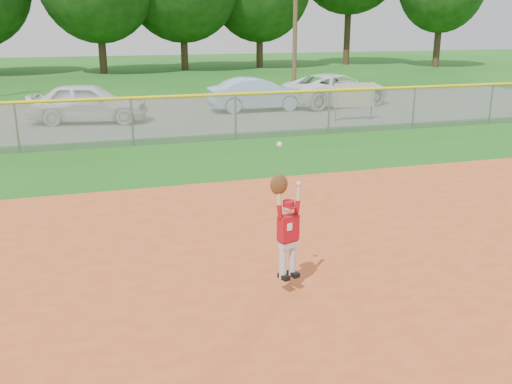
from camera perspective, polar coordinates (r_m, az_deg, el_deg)
The scene contains 9 objects.
ground at distance 8.90m, azimuth -5.65°, elevation -8.40°, with size 120.00×120.00×0.00m, color #1A5814.
parking_strip at distance 24.25m, azimuth -13.57°, elevation 7.37°, with size 44.00×10.00×0.03m, color slate.
car_white_a at distance 22.88m, azimuth -16.41°, elevation 8.57°, with size 1.78×4.43×1.51m, color white.
car_blue at distance 25.01m, azimuth 0.21°, elevation 9.76°, with size 1.49×4.26×1.40m, color #88ADCB.
car_white_b at distance 26.83m, azimuth 8.00°, elevation 10.11°, with size 2.39×5.18×1.44m, color white.
sponsor_sign at distance 22.66m, azimuth 9.80°, elevation 9.42°, with size 1.67×0.17×1.48m.
outfield_fence at distance 18.21m, azimuth -12.31°, elevation 7.23°, with size 40.06×0.10×1.55m.
power_lines at distance 30.03m, azimuth -13.12°, elevation 18.05°, with size 19.40×0.24×9.00m.
ballplayer at distance 7.92m, azimuth 3.10°, elevation -3.50°, with size 0.51×0.28×1.98m.
Camera 1 is at (-1.57, -7.91, 3.76)m, focal length 40.00 mm.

